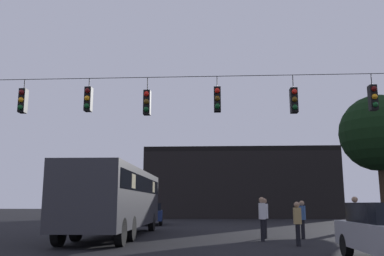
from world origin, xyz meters
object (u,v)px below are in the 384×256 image
(city_bus, at_px, (117,195))
(pedestrian_crossing_right, at_px, (262,216))
(tree_left_silhouette, at_px, (379,133))
(pedestrian_crossing_center, at_px, (265,216))
(car_far_left, at_px, (150,213))
(pedestrian_trailing, at_px, (356,216))
(pedestrian_crossing_left, at_px, (302,217))
(pedestrian_near_bus, at_px, (297,221))

(city_bus, relative_size, pedestrian_crossing_right, 6.31)
(pedestrian_crossing_right, distance_m, tree_left_silhouette, 18.30)
(city_bus, height_order, pedestrian_crossing_center, city_bus)
(car_far_left, xyz_separation_m, pedestrian_crossing_right, (6.56, -12.58, 0.20))
(car_far_left, bearing_deg, pedestrian_trailing, -51.48)
(pedestrian_crossing_right, bearing_deg, pedestrian_crossing_left, 32.65)
(car_far_left, distance_m, pedestrian_crossing_left, 14.16)
(car_far_left, bearing_deg, pedestrian_crossing_center, -58.90)
(city_bus, relative_size, pedestrian_crossing_center, 6.45)
(pedestrian_crossing_center, xyz_separation_m, pedestrian_near_bus, (0.80, -3.09, -0.10))
(pedestrian_crossing_center, relative_size, tree_left_silhouette, 0.18)
(car_far_left, height_order, pedestrian_trailing, pedestrian_trailing)
(pedestrian_crossing_left, height_order, tree_left_silhouette, tree_left_silhouette)
(pedestrian_crossing_center, relative_size, pedestrian_crossing_right, 0.98)
(pedestrian_near_bus, xyz_separation_m, tree_left_silhouette, (9.39, 15.70, 5.82))
(pedestrian_crossing_left, bearing_deg, tree_left_silhouette, 55.94)
(car_far_left, bearing_deg, tree_left_silhouette, 4.44)
(tree_left_silhouette, bearing_deg, pedestrian_crossing_right, -126.94)
(pedestrian_trailing, xyz_separation_m, tree_left_silhouette, (6.80, 14.14, 5.68))
(city_bus, xyz_separation_m, pedestrian_trailing, (10.07, -2.06, -0.86))
(car_far_left, relative_size, pedestrian_crossing_center, 2.62)
(pedestrian_crossing_left, xyz_separation_m, pedestrian_trailing, (1.79, -1.43, 0.10))
(car_far_left, bearing_deg, city_bus, -89.30)
(pedestrian_crossing_left, height_order, pedestrian_trailing, pedestrian_trailing)
(pedestrian_near_bus, bearing_deg, pedestrian_trailing, 31.16)
(pedestrian_crossing_left, xyz_separation_m, pedestrian_crossing_right, (-1.86, -1.19, 0.09))
(pedestrian_crossing_left, relative_size, pedestrian_crossing_right, 0.92)
(car_far_left, distance_m, pedestrian_crossing_center, 13.19)
(pedestrian_crossing_right, height_order, pedestrian_near_bus, pedestrian_crossing_right)
(pedestrian_crossing_right, distance_m, pedestrian_trailing, 3.65)
(pedestrian_crossing_right, relative_size, tree_left_silhouette, 0.18)
(pedestrian_crossing_right, xyz_separation_m, pedestrian_trailing, (3.65, -0.24, 0.01))
(pedestrian_trailing, bearing_deg, city_bus, 168.45)
(pedestrian_crossing_right, xyz_separation_m, pedestrian_near_bus, (1.05, -1.81, -0.13))
(car_far_left, height_order, pedestrian_crossing_center, pedestrian_crossing_center)
(pedestrian_crossing_left, xyz_separation_m, pedestrian_crossing_center, (-1.60, 0.09, 0.06))
(pedestrian_crossing_center, bearing_deg, pedestrian_crossing_right, -101.25)
(city_bus, bearing_deg, pedestrian_crossing_left, -4.34)
(pedestrian_crossing_right, xyz_separation_m, tree_left_silhouette, (10.45, 13.90, 5.69))
(city_bus, distance_m, pedestrian_trailing, 10.32)
(pedestrian_crossing_left, xyz_separation_m, tree_left_silhouette, (8.59, 12.71, 5.78))
(pedestrian_near_bus, bearing_deg, city_bus, 154.15)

